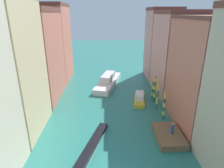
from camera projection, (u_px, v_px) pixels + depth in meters
ground_plane at (109, 89)px, 40.16m from camera, size 154.00×154.00×0.00m
building_left_1 at (7, 68)px, 23.32m from camera, size 6.75×9.12×17.12m
building_left_2 at (38, 55)px, 33.73m from camera, size 6.75×11.87×15.76m
building_left_3 at (53, 43)px, 43.75m from camera, size 6.75×9.86×16.85m
building_right_1 at (204, 74)px, 25.55m from camera, size 6.75×11.43×14.57m
building_right_2 at (175, 53)px, 36.21m from camera, size 6.75×10.89×15.34m
building_right_3 at (161, 44)px, 45.24m from camera, size 6.75×8.10×16.01m
waterfront_dock at (169, 135)px, 24.27m from camera, size 3.20×5.28×0.79m
person_on_dock at (172, 129)px, 23.72m from camera, size 0.36×0.36×1.51m
mooring_pole_0 at (164, 106)px, 28.00m from camera, size 0.38×0.38×4.34m
mooring_pole_1 at (157, 96)px, 30.79m from camera, size 0.29×0.29×4.72m
mooring_pole_2 at (155, 89)px, 33.82m from camera, size 0.34×0.34×4.70m
mooring_pole_3 at (153, 88)px, 34.76m from camera, size 0.29×0.29×4.28m
vaporetto_white at (108, 81)px, 41.97m from camera, size 6.19×12.70×2.55m
gondola_black at (92, 145)px, 22.78m from camera, size 3.70×9.10×0.46m
motorboat_0 at (140, 98)px, 34.58m from camera, size 2.79×6.50×1.42m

